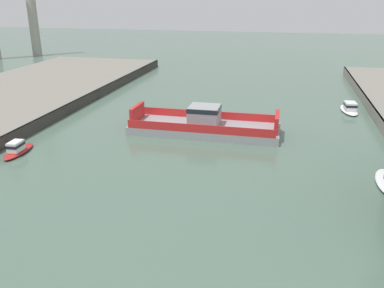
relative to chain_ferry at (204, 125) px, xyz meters
name	(u,v)px	position (x,y,z in m)	size (l,w,h in m)	color
chain_ferry	(204,125)	(0.00, 0.00, 0.00)	(20.25, 6.83, 3.79)	#939399
moored_boat_near_left	(17,149)	(-20.12, -12.56, -0.52)	(2.18, 5.81, 1.63)	red
moored_boat_near_right	(350,108)	(20.75, 15.69, -0.51)	(2.96, 6.91, 1.65)	white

